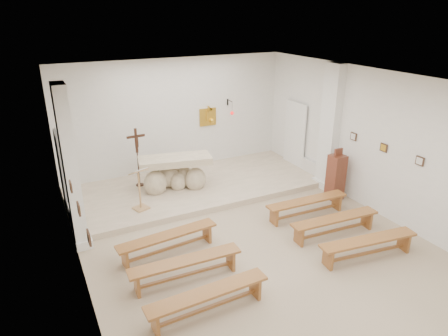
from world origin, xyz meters
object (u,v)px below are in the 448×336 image
bench_left_front (168,239)px  bench_left_third (208,297)px  bench_right_third (368,244)px  altar (175,175)px  bench_right_second (335,222)px  crucifix_stand (137,153)px  bench_right_front (307,204)px  donation_pedestal (336,177)px  lectern (140,189)px  bench_left_second (186,265)px

bench_left_front → bench_left_third: size_ratio=1.01×
bench_left_third → bench_right_third: same height
altar → bench_right_second: size_ratio=0.95×
crucifix_stand → bench_left_third: (-0.34, -5.36, -0.77)m
bench_left_front → bench_right_front: (3.58, 0.00, 0.00)m
altar → donation_pedestal: bearing=-19.2°
donation_pedestal → crucifix_stand: bearing=147.2°
lectern → bench_left_front: size_ratio=0.51×
altar → bench_left_third: (-1.17, -4.74, -0.19)m
bench_left_front → bench_right_third: same height
bench_left_front → bench_right_second: bearing=-20.9°
bench_left_front → donation_pedestal: bearing=0.5°
donation_pedestal → bench_right_front: bearing=-160.0°
crucifix_stand → bench_left_second: crucifix_stand is taller
bench_right_second → crucifix_stand: bearing=130.5°
lectern → crucifix_stand: 1.52m
bench_left_front → bench_right_third: size_ratio=1.00×
altar → bench_right_third: 5.32m
altar → bench_right_front: size_ratio=0.95×
bench_left_front → bench_left_second: (0.00, -1.00, 0.00)m
donation_pedestal → bench_left_front: bearing=-174.9°
bench_right_front → bench_left_third: same height
bench_right_front → crucifix_stand: bearing=136.2°
bench_left_third → crucifix_stand: bearing=84.8°
donation_pedestal → bench_left_second: 5.12m
bench_right_front → bench_left_second: 3.72m
altar → donation_pedestal: (3.72, -2.24, 0.09)m
bench_right_front → bench_left_third: 4.11m
crucifix_stand → bench_right_front: bearing=-49.7°
bench_left_front → bench_left_second: bearing=-95.2°
crucifix_stand → bench_right_front: 4.73m
crucifix_stand → donation_pedestal: crucifix_stand is taller
bench_left_front → bench_right_front: size_ratio=1.01×
bench_right_second → altar: bearing=126.7°
crucifix_stand → donation_pedestal: (4.56, -2.86, -0.49)m
bench_left_second → bench_left_third: (0.00, -1.00, 0.00)m
bench_left_front → bench_left_second: same height
bench_left_front → bench_right_third: (3.58, -2.00, 0.00)m
altar → bench_right_third: size_ratio=0.94×
bench_left_second → bench_right_third: 3.72m
bench_left_second → bench_left_third: size_ratio=1.00×
crucifix_stand → bench_left_front: crucifix_stand is taller
bench_left_front → bench_right_front: 3.58m
bench_right_third → bench_left_third: bearing=-172.4°
altar → bench_left_front: bearing=-101.3°
bench_left_front → bench_right_second: size_ratio=1.00×
crucifix_stand → bench_left_second: size_ratio=0.77×
crucifix_stand → donation_pedestal: 5.40m
bench_left_front → altar: bearing=61.6°
bench_right_third → bench_right_front: bearing=97.6°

